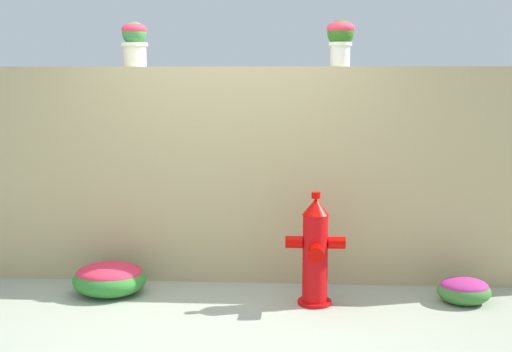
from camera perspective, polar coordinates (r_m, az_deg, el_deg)
The scene contains 7 objects.
ground_plane at distance 5.14m, azimuth -3.26°, elevation -12.70°, with size 24.00×24.00×0.00m, color #9AA18F.
stone_wall at distance 6.12m, azimuth -1.93°, elevation 0.14°, with size 6.37×0.32×1.93m, color tan.
potted_plant_1 at distance 6.21m, azimuth -10.23°, elevation 11.19°, with size 0.24×0.24×0.40m.
potted_plant_2 at distance 6.05m, azimuth 7.15°, elevation 11.55°, with size 0.24×0.24×0.40m.
fire_hydrant at distance 5.52m, azimuth 5.02°, elevation -6.49°, with size 0.48×0.39×0.93m.
flower_bush_left at distance 5.96m, azimuth -12.26°, elevation -8.38°, with size 0.63×0.57×0.28m.
flower_bush_right at distance 5.88m, azimuth 17.14°, elevation -9.15°, with size 0.44×0.39×0.21m.
Camera 1 is at (0.58, -4.75, 1.87)m, focal length 47.38 mm.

